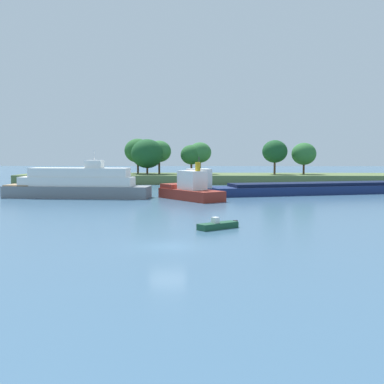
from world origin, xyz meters
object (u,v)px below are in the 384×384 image
cargo_barge (301,188)px  tugboat (190,190)px  fishing_skiff (218,225)px  white_riverboat (77,185)px

cargo_barge → tugboat: size_ratio=3.55×
fishing_skiff → white_riverboat: (-19.55, 29.17, 1.57)m
cargo_barge → white_riverboat: size_ratio=1.83×
fishing_skiff → tugboat: (-3.20, 26.69, 1.05)m
cargo_barge → fishing_skiff: cargo_barge is taller
cargo_barge → fishing_skiff: (-13.89, -35.99, -0.66)m
cargo_barge → tugboat: bearing=-151.5°
tugboat → fishing_skiff: bearing=-83.2°
cargo_barge → fishing_skiff: size_ratio=10.68×
white_riverboat → tugboat: bearing=-8.6°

